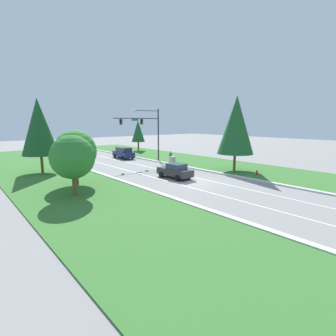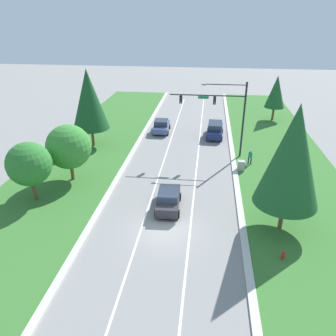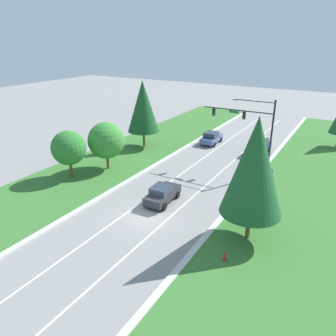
# 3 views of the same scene
# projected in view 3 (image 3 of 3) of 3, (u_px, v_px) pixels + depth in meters

# --- Properties ---
(ground_plane) EXTENTS (160.00, 160.00, 0.00)m
(ground_plane) POSITION_uv_depth(u_px,v_px,m) (147.00, 216.00, 27.80)
(ground_plane) COLOR gray
(curb_strip_right) EXTENTS (0.50, 90.00, 0.15)m
(curb_strip_right) POSITION_uv_depth(u_px,v_px,m) (208.00, 234.00, 25.13)
(curb_strip_right) COLOR beige
(curb_strip_right) RESTS_ON ground_plane
(curb_strip_left) EXTENTS (0.50, 90.00, 0.15)m
(curb_strip_left) POSITION_uv_depth(u_px,v_px,m) (96.00, 200.00, 30.41)
(curb_strip_left) COLOR beige
(curb_strip_left) RESTS_ON ground_plane
(grass_verge_right) EXTENTS (10.00, 90.00, 0.08)m
(grass_verge_right) POSITION_uv_depth(u_px,v_px,m) (277.00, 256.00, 22.68)
(grass_verge_right) COLOR #38702D
(grass_verge_right) RESTS_ON ground_plane
(grass_verge_left) EXTENTS (10.00, 90.00, 0.08)m
(grass_verge_left) POSITION_uv_depth(u_px,v_px,m) (56.00, 188.00, 32.88)
(grass_verge_left) COLOR #38702D
(grass_verge_left) RESTS_ON ground_plane
(lane_stripe_inner_left) EXTENTS (0.14, 81.00, 0.01)m
(lane_stripe_inner_left) POSITION_uv_depth(u_px,v_px,m) (130.00, 211.00, 28.64)
(lane_stripe_inner_left) COLOR white
(lane_stripe_inner_left) RESTS_ON ground_plane
(lane_stripe_inner_right) EXTENTS (0.14, 81.00, 0.01)m
(lane_stripe_inner_right) POSITION_uv_depth(u_px,v_px,m) (165.00, 222.00, 26.95)
(lane_stripe_inner_right) COLOR white
(lane_stripe_inner_right) RESTS_ON ground_plane
(traffic_signal_mast) EXTENTS (7.94, 0.41, 8.20)m
(traffic_signal_mast) POSITION_uv_depth(u_px,v_px,m) (252.00, 124.00, 35.29)
(traffic_signal_mast) COLOR black
(traffic_signal_mast) RESTS_ON ground_plane
(navy_suv) EXTENTS (2.25, 4.85, 1.90)m
(navy_suv) POSITION_uv_depth(u_px,v_px,m) (259.00, 147.00, 42.23)
(navy_suv) COLOR navy
(navy_suv) RESTS_ON ground_plane
(slate_blue_sedan) EXTENTS (2.24, 4.39, 1.69)m
(slate_blue_sedan) POSITION_uv_depth(u_px,v_px,m) (211.00, 138.00, 46.43)
(slate_blue_sedan) COLOR #475684
(slate_blue_sedan) RESTS_ON ground_plane
(charcoal_sedan) EXTENTS (2.10, 4.33, 1.68)m
(charcoal_sedan) POSITION_uv_depth(u_px,v_px,m) (162.00, 194.00, 29.84)
(charcoal_sedan) COLOR #28282D
(charcoal_sedan) RESTS_ON ground_plane
(utility_cabinet) EXTENTS (0.70, 0.60, 1.09)m
(utility_cabinet) POSITION_uv_depth(u_px,v_px,m) (256.00, 181.00, 33.24)
(utility_cabinet) COLOR #9E9E99
(utility_cabinet) RESTS_ON ground_plane
(pedestrian) EXTENTS (0.41, 0.28, 1.69)m
(pedestrian) POSITION_uv_depth(u_px,v_px,m) (271.00, 174.00, 33.93)
(pedestrian) COLOR #232842
(pedestrian) RESTS_ON ground_plane
(fire_hydrant) EXTENTS (0.34, 0.20, 0.70)m
(fire_hydrant) POSITION_uv_depth(u_px,v_px,m) (225.00, 257.00, 22.04)
(fire_hydrant) COLOR red
(fire_hydrant) RESTS_ON ground_plane
(conifer_near_right_tree) EXTENTS (4.48, 4.48, 9.41)m
(conifer_near_right_tree) POSITION_uv_depth(u_px,v_px,m) (254.00, 167.00, 22.60)
(conifer_near_right_tree) COLOR brown
(conifer_near_right_tree) RESTS_ON ground_plane
(oak_near_left_tree) EXTENTS (4.11, 4.11, 5.45)m
(oak_near_left_tree) POSITION_uv_depth(u_px,v_px,m) (106.00, 141.00, 36.49)
(oak_near_left_tree) COLOR brown
(oak_near_left_tree) RESTS_ON ground_plane
(oak_far_left_tree) EXTENTS (3.64, 3.64, 5.19)m
(oak_far_left_tree) POSITION_uv_depth(u_px,v_px,m) (69.00, 148.00, 34.14)
(oak_far_left_tree) COLOR brown
(oak_far_left_tree) RESTS_ON ground_plane
(conifer_mid_left_tree) EXTENTS (4.22, 4.22, 9.01)m
(conifer_mid_left_tree) POSITION_uv_depth(u_px,v_px,m) (143.00, 106.00, 43.12)
(conifer_mid_left_tree) COLOR brown
(conifer_mid_left_tree) RESTS_ON ground_plane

